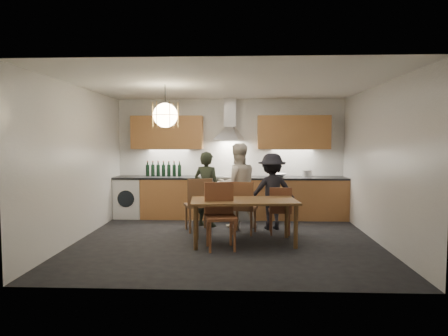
{
  "coord_description": "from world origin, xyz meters",
  "views": [
    {
      "loc": [
        0.25,
        -6.64,
        1.69
      ],
      "look_at": [
        -0.06,
        0.4,
        1.2
      ],
      "focal_mm": 32.0,
      "sensor_mm": 36.0,
      "label": 1
    }
  ],
  "objects_px": {
    "chair_back_left": "(199,201)",
    "person_left": "(207,189)",
    "person_right": "(272,191)",
    "stock_pot": "(307,174)",
    "chair_front": "(220,211)",
    "dining_table": "(244,205)",
    "mixing_bowl": "(278,175)",
    "person_mid": "(238,185)",
    "wine_bottles": "(164,169)"
  },
  "relations": [
    {
      "from": "person_left",
      "to": "person_right",
      "type": "relative_size",
      "value": 1.02
    },
    {
      "from": "chair_front",
      "to": "chair_back_left",
      "type": "bearing_deg",
      "value": 102.24
    },
    {
      "from": "person_mid",
      "to": "wine_bottles",
      "type": "relative_size",
      "value": 2.08
    },
    {
      "from": "person_left",
      "to": "wine_bottles",
      "type": "bearing_deg",
      "value": -20.12
    },
    {
      "from": "chair_back_left",
      "to": "chair_front",
      "type": "bearing_deg",
      "value": 94.04
    },
    {
      "from": "dining_table",
      "to": "person_mid",
      "type": "height_order",
      "value": "person_mid"
    },
    {
      "from": "chair_back_left",
      "to": "person_right",
      "type": "bearing_deg",
      "value": 173.81
    },
    {
      "from": "chair_back_left",
      "to": "person_left",
      "type": "height_order",
      "value": "person_left"
    },
    {
      "from": "person_left",
      "to": "mixing_bowl",
      "type": "relative_size",
      "value": 4.25
    },
    {
      "from": "person_mid",
      "to": "dining_table",
      "type": "bearing_deg",
      "value": 79.92
    },
    {
      "from": "chair_back_left",
      "to": "person_left",
      "type": "xyz_separation_m",
      "value": [
        0.11,
        0.49,
        0.17
      ]
    },
    {
      "from": "chair_front",
      "to": "person_left",
      "type": "xyz_separation_m",
      "value": [
        -0.34,
        1.56,
        0.15
      ]
    },
    {
      "from": "person_mid",
      "to": "stock_pot",
      "type": "relative_size",
      "value": 8.4
    },
    {
      "from": "person_right",
      "to": "stock_pot",
      "type": "distance_m",
      "value": 1.37
    },
    {
      "from": "person_mid",
      "to": "mixing_bowl",
      "type": "relative_size",
      "value": 4.72
    },
    {
      "from": "dining_table",
      "to": "person_left",
      "type": "xyz_separation_m",
      "value": [
        -0.72,
        1.29,
        0.1
      ]
    },
    {
      "from": "chair_back_left",
      "to": "stock_pot",
      "type": "height_order",
      "value": "stock_pot"
    },
    {
      "from": "person_right",
      "to": "mixing_bowl",
      "type": "height_order",
      "value": "person_right"
    },
    {
      "from": "person_left",
      "to": "wine_bottles",
      "type": "relative_size",
      "value": 1.87
    },
    {
      "from": "mixing_bowl",
      "to": "stock_pot",
      "type": "height_order",
      "value": "stock_pot"
    },
    {
      "from": "wine_bottles",
      "to": "mixing_bowl",
      "type": "bearing_deg",
      "value": -2.87
    },
    {
      "from": "person_left",
      "to": "person_right",
      "type": "distance_m",
      "value": 1.27
    },
    {
      "from": "chair_back_left",
      "to": "person_left",
      "type": "relative_size",
      "value": 0.68
    },
    {
      "from": "chair_front",
      "to": "person_mid",
      "type": "xyz_separation_m",
      "value": [
        0.26,
        1.52,
        0.23
      ]
    },
    {
      "from": "chair_back_left",
      "to": "wine_bottles",
      "type": "relative_size",
      "value": 1.27
    },
    {
      "from": "chair_back_left",
      "to": "person_right",
      "type": "height_order",
      "value": "person_right"
    },
    {
      "from": "mixing_bowl",
      "to": "wine_bottles",
      "type": "height_order",
      "value": "wine_bottles"
    },
    {
      "from": "stock_pot",
      "to": "person_mid",
      "type": "bearing_deg",
      "value": -148.36
    },
    {
      "from": "dining_table",
      "to": "stock_pot",
      "type": "relative_size",
      "value": 9.18
    },
    {
      "from": "chair_back_left",
      "to": "person_right",
      "type": "xyz_separation_m",
      "value": [
        1.37,
        0.31,
        0.15
      ]
    },
    {
      "from": "person_left",
      "to": "chair_front",
      "type": "bearing_deg",
      "value": 123.62
    },
    {
      "from": "person_mid",
      "to": "person_right",
      "type": "distance_m",
      "value": 0.68
    },
    {
      "from": "chair_back_left",
      "to": "stock_pot",
      "type": "bearing_deg",
      "value": -166.97
    },
    {
      "from": "dining_table",
      "to": "stock_pot",
      "type": "height_order",
      "value": "stock_pot"
    },
    {
      "from": "mixing_bowl",
      "to": "person_mid",
      "type": "bearing_deg",
      "value": -136.39
    },
    {
      "from": "chair_back_left",
      "to": "person_mid",
      "type": "relative_size",
      "value": 0.61
    },
    {
      "from": "person_right",
      "to": "wine_bottles",
      "type": "xyz_separation_m",
      "value": [
        -2.29,
        1.09,
        0.34
      ]
    },
    {
      "from": "stock_pot",
      "to": "person_left",
      "type": "bearing_deg",
      "value": -157.28
    },
    {
      "from": "person_mid",
      "to": "person_left",
      "type": "bearing_deg",
      "value": -19.2
    },
    {
      "from": "chair_back_left",
      "to": "wine_bottles",
      "type": "bearing_deg",
      "value": -75.41
    },
    {
      "from": "dining_table",
      "to": "chair_back_left",
      "type": "distance_m",
      "value": 1.15
    },
    {
      "from": "person_right",
      "to": "chair_back_left",
      "type": "bearing_deg",
      "value": 3.01
    },
    {
      "from": "dining_table",
      "to": "person_right",
      "type": "xyz_separation_m",
      "value": [
        0.54,
        1.1,
        0.08
      ]
    },
    {
      "from": "chair_front",
      "to": "dining_table",
      "type": "bearing_deg",
      "value": 24.8
    },
    {
      "from": "chair_back_left",
      "to": "person_left",
      "type": "bearing_deg",
      "value": -121.07
    },
    {
      "from": "person_mid",
      "to": "mixing_bowl",
      "type": "distance_m",
      "value": 1.2
    },
    {
      "from": "mixing_bowl",
      "to": "wine_bottles",
      "type": "xyz_separation_m",
      "value": [
        -2.49,
        0.13,
        0.12
      ]
    },
    {
      "from": "chair_front",
      "to": "stock_pot",
      "type": "relative_size",
      "value": 5.28
    },
    {
      "from": "mixing_bowl",
      "to": "chair_back_left",
      "type": "bearing_deg",
      "value": -141.03
    },
    {
      "from": "person_right",
      "to": "mixing_bowl",
      "type": "relative_size",
      "value": 4.17
    }
  ]
}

